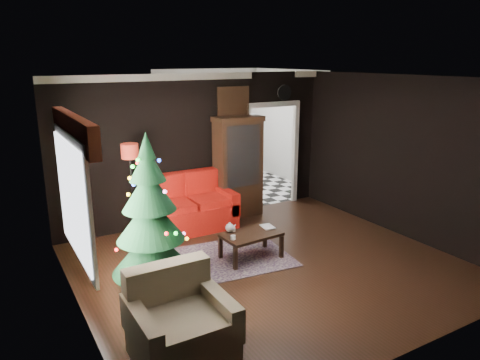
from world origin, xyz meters
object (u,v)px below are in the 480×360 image
loveseat (190,203)px  armchair (181,322)px  teapot (230,227)px  christmas_tree (150,215)px  kitchen_table (231,177)px  floor_lamp (133,197)px  coffee_table (251,245)px  curio_cabinet (238,169)px  wall_clock (284,93)px

loveseat → armchair: loveseat is taller
loveseat → teapot: 1.45m
christmas_tree → kitchen_table: size_ratio=2.78×
teapot → floor_lamp: bearing=131.9°
armchair → coffee_table: 2.64m
loveseat → armchair: size_ratio=1.69×
armchair → curio_cabinet: bearing=52.7°
wall_clock → kitchen_table: (-0.55, 1.25, -2.00)m
floor_lamp → coffee_table: floor_lamp is taller
loveseat → kitchen_table: bearing=42.5°
wall_clock → teapot: bearing=-141.3°
kitchen_table → wall_clock: bearing=-66.3°
floor_lamp → curio_cabinet: bearing=10.0°
curio_cabinet → coffee_table: 2.20m
christmas_tree → teapot: christmas_tree is taller
coffee_table → loveseat: bearing=100.2°
loveseat → kitchen_table: size_ratio=2.27×
curio_cabinet → armchair: (-2.79, -3.67, -0.49)m
christmas_tree → teapot: (1.39, 0.32, -0.55)m
wall_clock → loveseat: bearing=-170.3°
armchair → kitchen_table: size_ratio=1.35×
curio_cabinet → floor_lamp: 2.29m
loveseat → coffee_table: size_ratio=1.87×
christmas_tree → coffee_table: bearing=3.5°
floor_lamp → kitchen_table: 3.46m
coffee_table → kitchen_table: bearing=65.6°
armchair → coffee_table: armchair is taller
christmas_tree → coffee_table: (1.65, 0.10, -0.83)m
loveseat → armchair: 3.82m
wall_clock → christmas_tree: bearing=-149.6°
teapot → coffee_table: bearing=-40.2°
loveseat → floor_lamp: 1.16m
coffee_table → curio_cabinet: bearing=65.7°
christmas_tree → armchair: 1.80m
armchair → floor_lamp: bearing=80.6°
curio_cabinet → floor_lamp: bearing=-170.0°
curio_cabinet → christmas_tree: (-2.50, -1.99, 0.10)m
floor_lamp → wall_clock: size_ratio=5.65×
loveseat → wall_clock: (2.35, 0.40, 1.88)m
armchair → teapot: 2.61m
loveseat → wall_clock: 3.04m
coffee_table → wall_clock: (2.05, 2.07, 2.16)m
floor_lamp → kitchen_table: floor_lamp is taller
curio_cabinet → armchair: curio_cabinet is taller
teapot → loveseat: bearing=91.6°
curio_cabinet → christmas_tree: bearing=-141.5°
wall_clock → kitchen_table: size_ratio=0.43×
curio_cabinet → armchair: size_ratio=1.88×
teapot → wall_clock: wall_clock is taller
curio_cabinet → christmas_tree: size_ratio=0.91×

